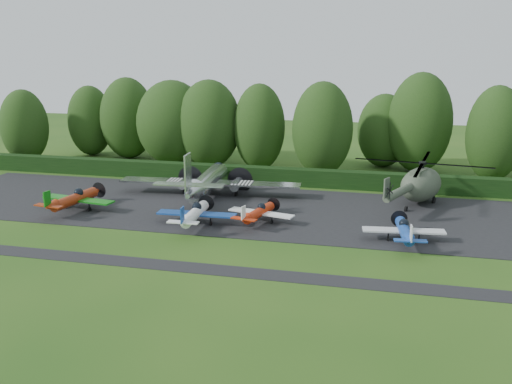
% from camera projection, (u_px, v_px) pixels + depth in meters
% --- Properties ---
extents(ground, '(160.00, 160.00, 0.00)m').
position_uv_depth(ground, '(229.00, 242.00, 47.32)').
color(ground, '#214B15').
rests_on(ground, ground).
extents(apron, '(70.00, 18.00, 0.01)m').
position_uv_depth(apron, '(256.00, 210.00, 56.74)').
color(apron, black).
rests_on(apron, ground).
extents(taxiway_verge, '(70.00, 2.00, 0.00)m').
position_uv_depth(taxiway_verge, '(206.00, 269.00, 41.66)').
color(taxiway_verge, black).
rests_on(taxiway_verge, ground).
extents(hedgerow, '(90.00, 1.60, 2.00)m').
position_uv_depth(hedgerow, '(278.00, 184.00, 67.10)').
color(hedgerow, black).
rests_on(hedgerow, ground).
extents(transport_plane, '(19.79, 15.18, 6.34)m').
position_uv_depth(transport_plane, '(207.00, 182.00, 60.64)').
color(transport_plane, silver).
rests_on(transport_plane, ground).
extents(light_plane_red, '(7.71, 8.10, 2.96)m').
position_uv_depth(light_plane_red, '(75.00, 199.00, 56.05)').
color(light_plane_red, maroon).
rests_on(light_plane_red, ground).
extents(light_plane_white, '(7.29, 7.66, 2.80)m').
position_uv_depth(light_plane_white, '(195.00, 213.00, 51.42)').
color(light_plane_white, white).
rests_on(light_plane_white, ground).
extents(light_plane_orange, '(6.32, 6.64, 2.43)m').
position_uv_depth(light_plane_orange, '(259.00, 212.00, 52.29)').
color(light_plane_orange, red).
rests_on(light_plane_orange, ground).
extents(light_plane_blue, '(6.76, 7.11, 2.60)m').
position_uv_depth(light_plane_blue, '(405.00, 230.00, 46.98)').
color(light_plane_blue, '#19429A').
rests_on(light_plane_blue, ground).
extents(helicopter, '(13.71, 16.05, 4.42)m').
position_uv_depth(helicopter, '(421.00, 182.00, 58.21)').
color(helicopter, '#3E4A39').
rests_on(helicopter, ground).
extents(tree_0, '(8.07, 8.07, 12.72)m').
position_uv_depth(tree_0, '(420.00, 123.00, 72.22)').
color(tree_0, black).
rests_on(tree_0, ground).
extents(tree_1, '(6.71, 6.71, 11.46)m').
position_uv_depth(tree_1, '(495.00, 134.00, 67.35)').
color(tree_1, black).
rests_on(tree_1, ground).
extents(tree_2, '(8.38, 8.38, 11.64)m').
position_uv_depth(tree_2, '(209.00, 124.00, 75.16)').
color(tree_2, black).
rests_on(tree_2, ground).
extents(tree_3, '(6.50, 6.50, 10.09)m').
position_uv_depth(tree_3, '(24.00, 126.00, 79.02)').
color(tree_3, black).
rests_on(tree_3, ground).
extents(tree_4, '(7.03, 7.03, 9.77)m').
position_uv_depth(tree_4, '(384.00, 131.00, 75.79)').
color(tree_4, black).
rests_on(tree_4, ground).
extents(tree_5, '(6.66, 6.66, 11.23)m').
position_uv_depth(tree_5, '(259.00, 127.00, 73.62)').
color(tree_5, black).
rests_on(tree_5, ground).
extents(tree_8, '(6.49, 6.49, 10.26)m').
position_uv_depth(tree_8, '(90.00, 121.00, 83.90)').
color(tree_8, black).
rests_on(tree_8, ground).
extents(tree_9, '(7.74, 7.74, 11.57)m').
position_uv_depth(tree_9, '(128.00, 118.00, 81.45)').
color(tree_9, black).
rests_on(tree_9, ground).
extents(tree_10, '(7.52, 7.52, 11.71)m').
position_uv_depth(tree_10, '(322.00, 129.00, 70.38)').
color(tree_10, black).
rests_on(tree_10, ground).
extents(tree_11, '(6.12, 6.12, 10.61)m').
position_uv_depth(tree_11, '(183.00, 121.00, 81.87)').
color(tree_11, black).
rests_on(tree_11, ground).
extents(tree_12, '(9.65, 9.65, 11.45)m').
position_uv_depth(tree_12, '(172.00, 123.00, 77.27)').
color(tree_12, black).
rests_on(tree_12, ground).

